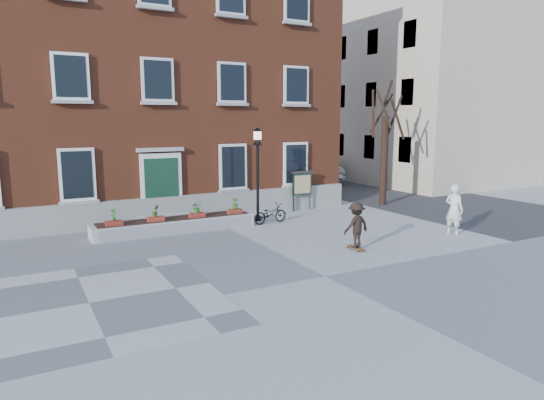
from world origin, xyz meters
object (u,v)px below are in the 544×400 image
bystander (454,209)px  lamp_post (258,161)px  skateboarder (356,225)px  parked_car (322,169)px  notice_board (302,184)px  bicycle (270,214)px

bystander → lamp_post: (-5.30, 5.71, 1.59)m
bystander → skateboarder: (-4.55, 0.01, -0.13)m
bystander → parked_car: bearing=-28.6°
bystander → skateboarder: bearing=77.8°
bystander → notice_board: bystander is taller
bicycle → lamp_post: bearing=7.9°
parked_car → skateboarder: (-9.14, -15.48, 0.00)m
bicycle → notice_board: size_ratio=0.84×
bicycle → parked_car: bearing=-49.4°
parked_car → bystander: bearing=-89.9°
bystander → lamp_post: bearing=30.8°
parked_car → lamp_post: lamp_post is taller
bicycle → bystander: (5.10, -4.97, 0.54)m
bicycle → notice_board: 3.34m
bystander → notice_board: size_ratio=1.02×
bicycle → lamp_post: size_ratio=0.40×
parked_car → notice_board: bearing=-112.3°
bystander → notice_board: 7.21m
skateboarder → bystander: bearing=-0.1°
bystander → skateboarder: size_ratio=1.20×
bicycle → bystander: bystander is taller
notice_board → lamp_post: bearing=-159.5°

